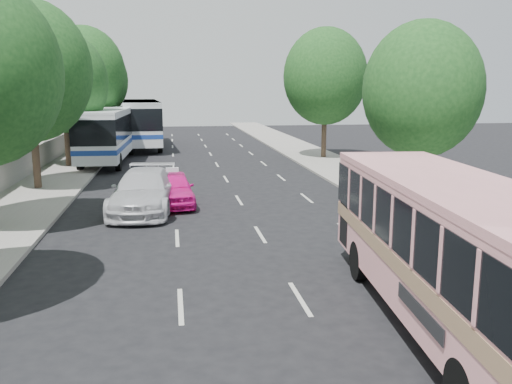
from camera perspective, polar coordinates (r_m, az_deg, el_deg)
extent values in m
plane|color=black|center=(15.22, -0.85, -8.59)|extent=(120.00, 120.00, 0.00)
cube|color=#9E998E|center=(35.17, -19.48, 2.08)|extent=(4.00, 90.00, 0.15)
cube|color=#9E998E|center=(36.13, 8.08, 2.79)|extent=(4.00, 90.00, 0.12)
cube|color=#9E998E|center=(35.44, -22.42, 3.29)|extent=(0.30, 90.00, 1.50)
cylinder|color=#38281E|center=(29.16, -22.18, 3.83)|extent=(0.36, 0.36, 3.80)
ellipsoid|color=#174319|center=(29.00, -22.76, 11.69)|extent=(6.00, 6.00, 6.90)
sphere|color=#174319|center=(28.68, -22.28, 14.14)|extent=(3.90, 3.90, 3.90)
cylinder|color=#38281E|center=(36.95, -19.24, 5.11)|extent=(0.36, 0.36, 3.50)
ellipsoid|color=#174319|center=(36.80, -19.60, 10.81)|extent=(5.52, 5.52, 6.35)
sphere|color=#174319|center=(36.47, -19.17, 12.58)|extent=(3.59, 3.59, 3.59)
cylinder|color=#38281E|center=(44.79, -17.35, 6.44)|extent=(0.36, 0.36, 3.99)
ellipsoid|color=#174319|center=(44.70, -17.66, 11.81)|extent=(6.30, 6.30, 7.24)
sphere|color=#174319|center=(44.39, -17.29, 13.48)|extent=(4.09, 4.09, 4.09)
cylinder|color=#38281E|center=(52.73, -16.32, 6.95)|extent=(0.36, 0.36, 3.72)
ellipsoid|color=#174319|center=(52.64, -16.55, 11.21)|extent=(5.88, 5.88, 6.76)
sphere|color=#174319|center=(52.32, -16.22, 12.52)|extent=(3.82, 3.82, 3.82)
cylinder|color=#38281E|center=(24.89, 16.66, 2.43)|extent=(0.36, 0.36, 3.23)
ellipsoid|color=#174319|center=(24.65, 17.10, 10.27)|extent=(5.10, 5.10, 5.87)
sphere|color=#174319|center=(24.58, 18.40, 12.58)|extent=(3.32, 3.31, 3.31)
cylinder|color=#38281E|center=(39.89, 7.17, 6.23)|extent=(0.36, 0.36, 3.80)
ellipsoid|color=#174319|center=(39.77, 7.31, 11.98)|extent=(6.00, 6.00, 6.90)
sphere|color=#174319|center=(39.64, 8.05, 13.70)|extent=(3.90, 3.90, 3.90)
cube|color=#FCA2A7|center=(12.14, 19.71, -5.08)|extent=(3.40, 10.23, 2.69)
cube|color=#9E7A59|center=(12.22, 19.62, -6.49)|extent=(3.45, 10.26, 0.35)
cube|color=black|center=(12.01, 19.86, -2.82)|extent=(3.46, 10.27, 1.11)
cube|color=#FCA2A7|center=(11.86, 20.10, 0.81)|extent=(3.43, 10.25, 0.16)
cylinder|color=black|center=(14.89, 10.83, -7.11)|extent=(0.39, 1.07, 1.04)
cylinder|color=black|center=(15.59, 18.77, -6.69)|extent=(0.39, 1.07, 1.04)
imported|color=#F11594|center=(24.05, -8.76, 0.37)|extent=(1.98, 4.44, 1.48)
imported|color=silver|center=(22.99, -11.70, 0.10)|extent=(3.02, 6.17, 1.73)
cube|color=white|center=(39.04, -15.30, 6.15)|extent=(3.00, 12.32, 3.11)
cube|color=black|center=(39.01, -15.33, 6.71)|extent=(3.05, 12.35, 1.53)
cube|color=navy|center=(39.10, -15.24, 5.00)|extent=(3.04, 12.34, 0.31)
cube|color=white|center=(38.95, -15.41, 8.32)|extent=(3.02, 12.34, 0.14)
cylinder|color=black|center=(43.17, -16.00, 4.46)|extent=(0.36, 1.13, 1.12)
cylinder|color=black|center=(42.87, -12.95, 4.56)|extent=(0.36, 1.13, 1.12)
cylinder|color=black|center=(35.18, -18.00, 2.97)|extent=(0.36, 1.13, 1.12)
cylinder|color=black|center=(34.82, -14.28, 3.09)|extent=(0.36, 1.13, 1.12)
cube|color=silver|center=(48.27, -11.97, 7.37)|extent=(3.78, 13.55, 3.40)
cube|color=black|center=(48.25, -11.99, 7.86)|extent=(3.83, 13.59, 1.67)
cube|color=navy|center=(48.33, -11.93, 6.34)|extent=(3.82, 13.58, 0.33)
cube|color=silver|center=(48.21, -12.04, 9.29)|extent=(3.80, 13.57, 0.16)
cylinder|color=black|center=(52.62, -13.38, 5.72)|extent=(0.44, 1.25, 1.23)
cylinder|color=black|center=(52.66, -10.60, 5.83)|extent=(0.44, 1.25, 1.23)
cylinder|color=black|center=(43.73, -13.42, 4.73)|extent=(0.44, 1.25, 1.23)
cylinder|color=black|center=(43.78, -10.08, 4.86)|extent=(0.44, 1.25, 1.23)
cube|color=silver|center=(23.91, -8.82, 2.33)|extent=(0.56, 0.21, 0.18)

